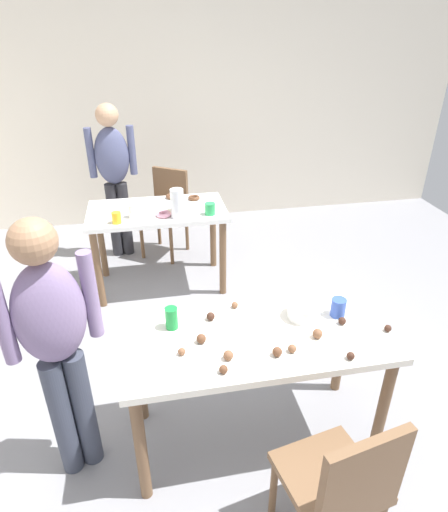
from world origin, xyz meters
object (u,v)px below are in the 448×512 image
at_px(person_girl_near, 55,337).
at_px(mixing_bowl, 304,310).
at_px(dining_table_near, 257,350).
at_px(dining_table_far, 158,222).
at_px(chair_far_table, 167,207).
at_px(person_adult_far, 114,169).
at_px(chair_near_table, 342,483).
at_px(soda_can, 172,318).
at_px(pitcher_far, 177,203).

distance_m(person_girl_near, mixing_bowl, 1.27).
relative_size(dining_table_near, dining_table_far, 1.19).
bearing_deg(chair_far_table, dining_table_far, -100.12).
xyz_separation_m(dining_table_far, person_adult_far, (-0.36, 0.69, 0.28)).
distance_m(chair_near_table, person_adult_far, 3.35).
relative_size(person_adult_far, mixing_bowl, 8.60).
distance_m(chair_far_table, soda_can, 2.34).
xyz_separation_m(dining_table_near, pitcher_far, (-0.26, 1.60, 0.22)).
height_order(chair_near_table, person_adult_far, person_adult_far).
relative_size(chair_near_table, person_adult_far, 0.57).
height_order(chair_far_table, pitcher_far, pitcher_far).
distance_m(person_adult_far, mixing_bowl, 2.61).
bearing_deg(mixing_bowl, chair_far_table, 103.99).
bearing_deg(pitcher_far, mixing_bowl, -70.03).
distance_m(person_girl_near, pitcher_far, 1.75).
xyz_separation_m(person_girl_near, pitcher_far, (0.72, 1.60, -0.02)).
bearing_deg(soda_can, person_girl_near, -165.27).
distance_m(person_girl_near, person_adult_far, 2.49).
xyz_separation_m(dining_table_far, chair_far_table, (0.12, 0.66, -0.14)).
distance_m(dining_table_far, pitcher_far, 0.35).
relative_size(soda_can, pitcher_far, 0.51).
xyz_separation_m(chair_far_table, soda_can, (-0.13, -2.31, 0.31)).
distance_m(chair_far_table, person_girl_near, 2.58).
distance_m(chair_far_table, pitcher_far, 0.94).
relative_size(dining_table_near, person_adult_far, 0.91).
relative_size(dining_table_far, person_girl_near, 0.79).
xyz_separation_m(dining_table_near, mixing_bowl, (0.29, 0.11, 0.14)).
bearing_deg(person_adult_far, soda_can, -81.42).
distance_m(person_girl_near, soda_can, 0.57).
height_order(person_adult_far, pitcher_far, person_adult_far).
bearing_deg(person_adult_far, person_girl_near, -94.51).
bearing_deg(chair_near_table, soda_can, 126.19).
relative_size(dining_table_far, pitcher_far, 4.89).
bearing_deg(person_adult_far, dining_table_far, -62.07).
xyz_separation_m(chair_far_table, pitcher_far, (0.04, -0.86, 0.37)).
bearing_deg(dining_table_far, pitcher_far, -51.11).
bearing_deg(mixing_bowl, person_girl_near, -175.26).
height_order(person_adult_far, soda_can, person_adult_far).
relative_size(chair_near_table, person_girl_near, 0.59).
bearing_deg(person_girl_near, person_adult_far, 85.49).
bearing_deg(mixing_bowl, soda_can, 176.84).
bearing_deg(pitcher_far, person_adult_far, 120.65).
bearing_deg(dining_table_near, soda_can, 161.23).
distance_m(dining_table_near, dining_table_far, 1.85).
distance_m(chair_far_table, mixing_bowl, 2.44).
height_order(chair_far_table, person_girl_near, person_girl_near).
relative_size(dining_table_near, person_girl_near, 0.94).
distance_m(soda_can, pitcher_far, 1.47).
xyz_separation_m(chair_near_table, person_girl_near, (-1.16, 0.70, 0.39)).
bearing_deg(chair_far_table, chair_near_table, -81.23).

